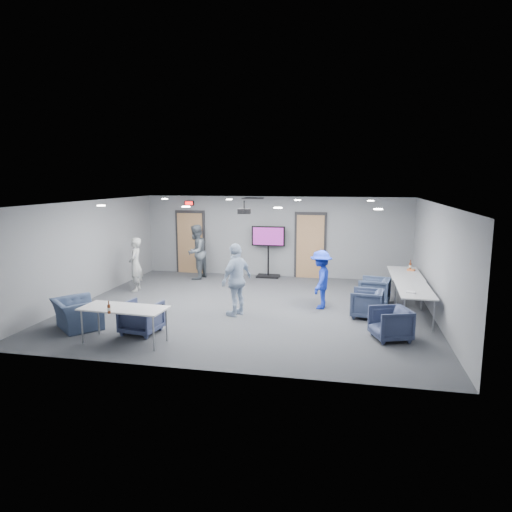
% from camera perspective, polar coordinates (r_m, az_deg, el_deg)
% --- Properties ---
extents(floor, '(9.00, 9.00, 0.00)m').
position_cam_1_polar(floor, '(11.85, -0.80, -6.43)').
color(floor, '#34373B').
rests_on(floor, ground).
extents(ceiling, '(9.00, 9.00, 0.00)m').
position_cam_1_polar(ceiling, '(11.40, -0.83, 6.72)').
color(ceiling, white).
rests_on(ceiling, wall_back).
extents(wall_back, '(9.00, 0.02, 2.70)m').
position_cam_1_polar(wall_back, '(15.44, 2.38, 2.44)').
color(wall_back, slate).
rests_on(wall_back, floor).
extents(wall_front, '(9.00, 0.02, 2.70)m').
position_cam_1_polar(wall_front, '(7.77, -7.20, -4.79)').
color(wall_front, slate).
rests_on(wall_front, floor).
extents(wall_left, '(0.02, 8.00, 2.70)m').
position_cam_1_polar(wall_left, '(13.25, -20.18, 0.67)').
color(wall_left, slate).
rests_on(wall_left, floor).
extents(wall_right, '(0.02, 8.00, 2.70)m').
position_cam_1_polar(wall_right, '(11.47, 21.72, -0.74)').
color(wall_right, slate).
rests_on(wall_right, floor).
extents(door_left, '(1.06, 0.17, 2.24)m').
position_cam_1_polar(door_left, '(16.18, -8.20, 1.67)').
color(door_left, black).
rests_on(door_left, wall_back).
extents(door_right, '(1.06, 0.17, 2.24)m').
position_cam_1_polar(door_right, '(15.28, 6.79, 1.24)').
color(door_right, black).
rests_on(door_right, wall_back).
extents(exit_sign, '(0.32, 0.08, 0.16)m').
position_cam_1_polar(exit_sign, '(16.03, -8.34, 6.56)').
color(exit_sign, black).
rests_on(exit_sign, wall_back).
extents(hvac_diffuser, '(0.60, 0.60, 0.03)m').
position_cam_1_polar(hvac_diffuser, '(14.24, -0.37, 7.24)').
color(hvac_diffuser, black).
rests_on(hvac_diffuser, ceiling).
extents(downlights, '(6.18, 3.78, 0.02)m').
position_cam_1_polar(downlights, '(11.40, -0.83, 6.65)').
color(downlights, white).
rests_on(downlights, ceiling).
extents(person_a, '(0.50, 0.65, 1.59)m').
position_cam_1_polar(person_a, '(13.83, -14.83, -1.05)').
color(person_a, '#A0A3A0').
rests_on(person_a, floor).
extents(person_b, '(0.80, 0.96, 1.80)m').
position_cam_1_polar(person_b, '(15.14, -7.51, 0.50)').
color(person_b, '#535C64').
rests_on(person_b, floor).
extents(person_c, '(0.82, 1.12, 1.77)m').
position_cam_1_polar(person_c, '(10.99, -2.44, -2.96)').
color(person_c, '#A6BAD6').
rests_on(person_c, floor).
extents(person_d, '(0.66, 1.02, 1.50)m').
position_cam_1_polar(person_d, '(11.72, 8.10, -2.93)').
color(person_d, '#1C34BA').
rests_on(person_d, floor).
extents(chair_right_a, '(0.89, 0.87, 0.70)m').
position_cam_1_polar(chair_right_a, '(12.50, 14.56, -4.23)').
color(chair_right_a, '#36435E').
rests_on(chair_right_a, floor).
extents(chair_right_b, '(0.83, 0.81, 0.67)m').
position_cam_1_polar(chair_right_b, '(11.25, 13.68, -5.79)').
color(chair_right_b, '#333E59').
rests_on(chair_right_b, floor).
extents(chair_right_c, '(0.93, 0.92, 0.67)m').
position_cam_1_polar(chair_right_c, '(9.87, 16.45, -8.12)').
color(chair_right_c, '#333C59').
rests_on(chair_right_c, floor).
extents(chair_front_a, '(0.83, 0.85, 0.70)m').
position_cam_1_polar(chair_front_a, '(10.15, -14.12, -7.43)').
color(chair_front_a, '#363E5D').
rests_on(chair_front_a, floor).
extents(chair_front_b, '(1.35, 1.34, 0.66)m').
position_cam_1_polar(chair_front_b, '(10.89, -21.45, -6.75)').
color(chair_front_b, '#394762').
rests_on(chair_front_b, floor).
extents(table_right_a, '(0.82, 1.96, 0.73)m').
position_cam_1_polar(table_right_a, '(13.17, 18.14, -2.19)').
color(table_right_a, silver).
rests_on(table_right_a, floor).
extents(table_right_b, '(0.77, 1.86, 0.73)m').
position_cam_1_polar(table_right_b, '(11.33, 19.19, -4.13)').
color(table_right_b, silver).
rests_on(table_right_b, floor).
extents(table_front_left, '(1.77, 0.82, 0.73)m').
position_cam_1_polar(table_front_left, '(9.58, -16.20, -6.47)').
color(table_front_left, silver).
rests_on(table_front_left, floor).
extents(bottle_front, '(0.07, 0.07, 0.25)m').
position_cam_1_polar(bottle_front, '(9.21, -17.91, -6.30)').
color(bottle_front, '#5B250F').
rests_on(bottle_front, table_front_left).
extents(bottle_right, '(0.07, 0.07, 0.29)m').
position_cam_1_polar(bottle_right, '(13.63, 18.72, -1.21)').
color(bottle_right, '#5B250F').
rests_on(bottle_right, table_right_a).
extents(snack_box, '(0.24, 0.20, 0.04)m').
position_cam_1_polar(snack_box, '(13.53, 18.81, -1.66)').
color(snack_box, '#D56B35').
rests_on(snack_box, table_right_a).
extents(wrapper, '(0.22, 0.18, 0.04)m').
position_cam_1_polar(wrapper, '(10.88, 18.75, -4.31)').
color(wrapper, silver).
rests_on(wrapper, table_right_b).
extents(tv_stand, '(1.13, 0.54, 1.73)m').
position_cam_1_polar(tv_stand, '(15.27, 1.55, 0.96)').
color(tv_stand, black).
rests_on(tv_stand, floor).
extents(projector, '(0.39, 0.37, 0.36)m').
position_cam_1_polar(projector, '(12.55, -1.49, 5.63)').
color(projector, black).
rests_on(projector, ceiling).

